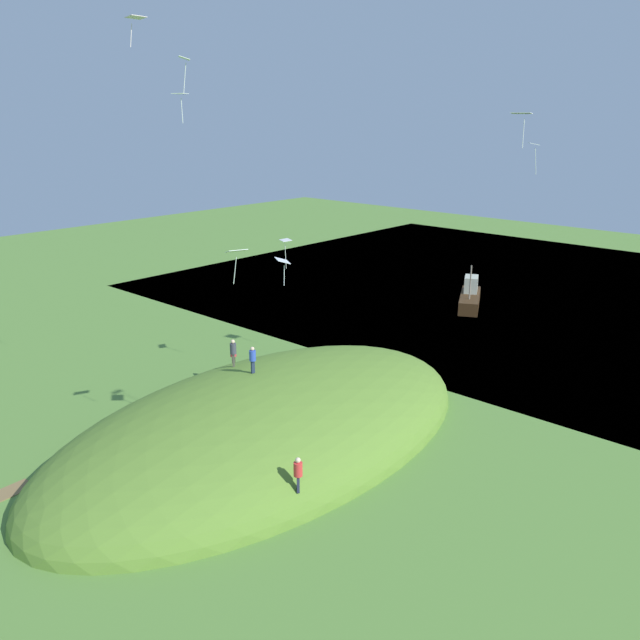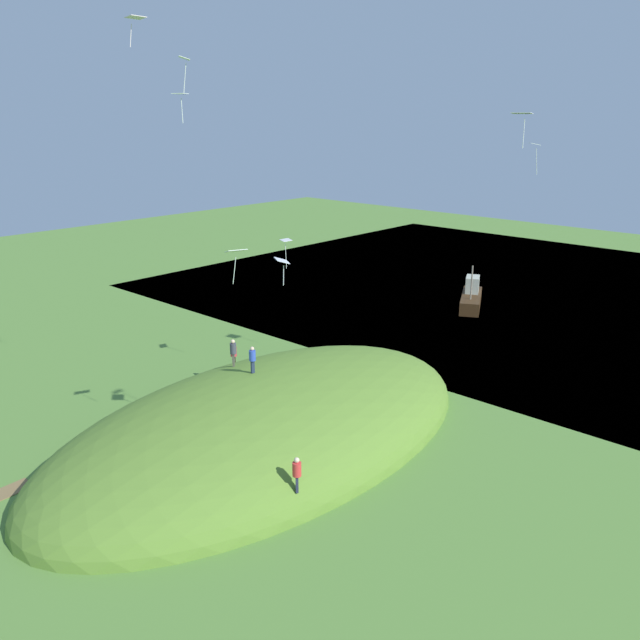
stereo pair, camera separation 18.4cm
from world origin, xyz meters
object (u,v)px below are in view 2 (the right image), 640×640
at_px(kite_4, 522,115).
at_px(kite_6, 180,95).
at_px(kite_0, 535,146).
at_px(kite_2, 184,60).
at_px(boat_on_lake, 471,297).
at_px(kite_8, 236,252).
at_px(person_walking_path, 233,349).
at_px(person_on_hilltop, 297,471).
at_px(person_watching_kites, 234,352).
at_px(kite_9, 135,18).
at_px(person_near_shore, 252,357).
at_px(kite_7, 286,242).
at_px(kite_3, 282,261).

xyz_separation_m(kite_4, kite_6, (14.24, -13.17, 1.04)).
xyz_separation_m(kite_0, kite_2, (22.46, -10.24, 4.98)).
height_order(boat_on_lake, kite_8, kite_8).
bearing_deg(kite_6, person_walking_path, 144.64).
distance_m(kite_0, kite_6, 25.33).
xyz_separation_m(person_on_hilltop, kite_4, (-17.88, 0.91, 15.86)).
height_order(person_watching_kites, kite_9, kite_9).
bearing_deg(person_near_shore, person_watching_kites, 68.94).
relative_size(kite_7, kite_9, 1.46).
bearing_deg(kite_8, person_near_shore, -141.78).
xyz_separation_m(person_walking_path, kite_9, (5.74, 0.72, 18.35)).
bearing_deg(kite_7, kite_2, -4.04).
height_order(kite_3, kite_6, kite_6).
height_order(kite_2, kite_7, kite_2).
relative_size(person_on_hilltop, person_watching_kites, 1.02).
bearing_deg(kite_9, kite_8, 119.34).
bearing_deg(kite_0, kite_8, -9.07).
height_order(kite_3, kite_8, kite_8).
distance_m(boat_on_lake, kite_2, 39.18).
height_order(boat_on_lake, kite_0, kite_0).
relative_size(kite_4, kite_6, 1.27).
xyz_separation_m(person_walking_path, person_on_hilltop, (5.53, 10.91, -1.89)).
bearing_deg(person_on_hilltop, kite_3, -175.60).
height_order(kite_0, kite_3, kite_0).
xyz_separation_m(person_watching_kites, kite_8, (6.39, 8.18, 9.14)).
distance_m(person_near_shore, person_on_hilltop, 10.05).
xyz_separation_m(boat_on_lake, person_near_shore, (32.80, 4.17, 3.77)).
xyz_separation_m(person_walking_path, person_watching_kites, (-2.90, -3.46, -1.83)).
bearing_deg(person_near_shore, person_walking_path, 86.04).
bearing_deg(boat_on_lake, person_on_hilltop, 171.13).
bearing_deg(person_on_hilltop, kite_0, 137.66).
bearing_deg(kite_8, boat_on_lake, -169.75).
xyz_separation_m(person_watching_kites, kite_7, (-2.91, 2.38, 7.66)).
xyz_separation_m(kite_6, kite_8, (1.59, 6.07, -7.70)).
height_order(person_on_hilltop, kite_2, kite_2).
height_order(person_walking_path, kite_4, kite_4).
height_order(boat_on_lake, person_walking_path, person_walking_path).
bearing_deg(kite_3, person_on_hilltop, 51.57).
bearing_deg(person_watching_kites, person_near_shore, 40.74).
distance_m(boat_on_lake, kite_4, 29.70).
height_order(person_on_hilltop, kite_6, kite_6).
bearing_deg(person_watching_kites, kite_8, 33.35).
bearing_deg(kite_3, person_walking_path, -108.53).
relative_size(person_on_hilltop, kite_8, 1.02).
xyz_separation_m(kite_2, kite_3, (0.98, 8.41, -9.87)).
bearing_deg(person_on_hilltop, person_watching_kites, -167.57).
relative_size(kite_3, kite_7, 0.70).
bearing_deg(person_walking_path, kite_0, 116.65).
bearing_deg(person_near_shore, kite_7, 38.31).
xyz_separation_m(kite_2, kite_9, (4.43, 2.30, 1.53)).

